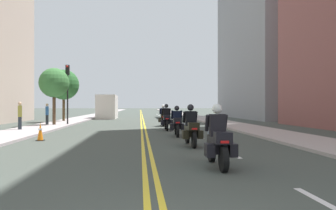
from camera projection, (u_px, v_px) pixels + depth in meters
ground_plane at (142, 116)px, 50.85m from camera, size 264.00×264.00×0.00m
sidewalk_left at (95, 116)px, 50.27m from camera, size 2.89×144.00×0.12m
sidewalk_right at (187, 115)px, 51.43m from camera, size 2.89×144.00×0.12m
centreline_yellow_inner at (141, 116)px, 50.84m from camera, size 0.12×132.00×0.01m
centreline_yellow_outer at (142, 116)px, 50.86m from camera, size 0.12×132.00×0.01m
lane_dashes_white at (171, 122)px, 32.15m from camera, size 0.14×56.40×0.01m
building_right_1 at (267, 32)px, 42.40m from camera, size 7.93×19.73×21.62m
motorcycle_0 at (218, 142)px, 8.61m from camera, size 0.77×2.12×1.63m
motorcycle_1 at (191, 129)px, 13.09m from camera, size 0.76×2.25×1.64m
motorcycle_2 at (177, 124)px, 17.28m from camera, size 0.78×2.26×1.57m
motorcycle_3 at (166, 120)px, 21.49m from camera, size 0.77×2.31×1.68m
motorcycle_4 at (163, 118)px, 25.64m from camera, size 0.78×2.18×1.64m
traffic_cone_0 at (40, 132)px, 15.09m from camera, size 0.32×0.32×0.81m
traffic_light_near at (68, 84)px, 26.46m from camera, size 0.28×0.38×4.77m
pedestrian_0 at (47, 114)px, 26.05m from camera, size 0.33×0.51×1.73m
pedestrian_1 at (20, 116)px, 20.54m from camera, size 0.34×0.42×1.81m
street_tree_0 at (64, 85)px, 31.79m from camera, size 2.86×2.86×4.97m
street_tree_1 at (54, 83)px, 25.71m from camera, size 2.26×2.26×4.45m
parked_truck at (108, 108)px, 40.66m from camera, size 2.20×6.50×2.80m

